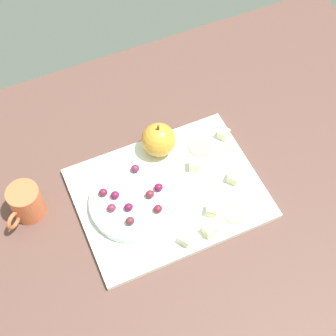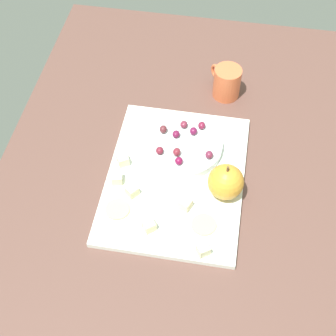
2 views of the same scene
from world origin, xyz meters
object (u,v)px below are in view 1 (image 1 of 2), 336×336
object	(u,v)px
apple_whole	(159,140)
grape_4	(111,208)
cheese_cube_2	(194,165)
platter	(169,193)
grape_0	(135,169)
cracker_0	(200,147)
grape_6	(128,207)
cheese_cube_1	(223,134)
grape_5	(158,209)
cheese_cube_3	(209,230)
cheese_cube_0	(186,239)
serving_dish	(133,202)
grape_2	(150,194)
grape_3	(159,187)
grape_7	(103,192)
grape_8	(130,221)
grape_1	(115,196)
cheese_cube_4	(233,178)
cheese_cube_5	(212,210)
cracker_1	(235,213)
cup	(26,203)

from	to	relation	value
apple_whole	grape_4	xyz separation A→B (cm)	(-15.04, -10.86, -1.01)
cheese_cube_2	grape_4	distance (cm)	20.39
platter	grape_0	distance (cm)	8.79
cracker_0	grape_6	distance (cm)	22.50
platter	grape_6	bearing A→B (deg)	-171.43
cheese_cube_1	grape_5	bearing A→B (deg)	-150.14
grape_0	grape_4	distance (cm)	10.28
cheese_cube_3	cheese_cube_0	bearing A→B (deg)	177.81
cheese_cube_0	cracker_0	size ratio (longest dim) A/B	0.45
serving_dish	grape_2	distance (cm)	4.03
grape_3	grape_7	size ratio (longest dim) A/B	1.00
cracker_0	grape_8	xyz separation A→B (cm)	(-21.36, -11.99, 2.64)
cheese_cube_3	grape_0	distance (cm)	20.36
grape_1	grape_2	bearing A→B (deg)	-21.43
serving_dish	grape_0	world-z (taller)	grape_0
grape_5	grape_8	bearing A→B (deg)	-177.37
apple_whole	serving_dish	bearing A→B (deg)	-134.38
cheese_cube_1	cheese_cube_4	bearing A→B (deg)	-107.06
cheese_cube_3	grape_3	size ratio (longest dim) A/B	1.23
grape_7	cheese_cube_5	bearing A→B (deg)	-32.37
grape_7	grape_8	world-z (taller)	grape_8
grape_2	grape_6	world-z (taller)	grape_2
cracker_1	grape_2	xyz separation A→B (cm)	(-14.77, 9.84, 2.64)
grape_1	cheese_cube_1	bearing A→B (deg)	11.98
cup	grape_1	bearing A→B (deg)	-19.08
grape_2	grape_1	bearing A→B (deg)	158.57
cheese_cube_3	grape_5	bearing A→B (deg)	134.58
apple_whole	cheese_cube_4	bearing A→B (deg)	-50.97
cheese_cube_3	grape_1	xyz separation A→B (cm)	(-14.43, 14.12, 1.68)
apple_whole	grape_4	size ratio (longest dim) A/B	4.09
cheese_cube_0	grape_0	distance (cm)	18.69
cheese_cube_1	grape_8	size ratio (longest dim) A/B	1.23
cheese_cube_2	cup	distance (cm)	35.77
grape_5	grape_3	bearing A→B (deg)	65.02
cheese_cube_3	cheese_cube_2	bearing A→B (deg)	75.43
cracker_0	grape_4	bearing A→B (deg)	-162.02
platter	cup	bearing A→B (deg)	164.06
cracker_1	grape_5	xyz separation A→B (cm)	(-14.60, 6.12, 2.56)
apple_whole	grape_7	distance (cm)	16.85
platter	cheese_cube_3	size ratio (longest dim) A/B	16.96
cracker_1	grape_8	xyz separation A→B (cm)	(-20.70, 5.84, 2.64)
grape_2	grape_3	bearing A→B (deg)	19.45
cracker_1	grape_1	distance (cm)	24.80
serving_dish	cracker_0	distance (cm)	20.36
serving_dish	cracker_1	distance (cm)	21.08
grape_0	grape_4	bearing A→B (deg)	-139.63
platter	cheese_cube_5	world-z (taller)	cheese_cube_5
apple_whole	cheese_cube_5	world-z (taller)	apple_whole
platter	apple_whole	distance (cm)	11.81
apple_whole	grape_7	bearing A→B (deg)	-155.94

